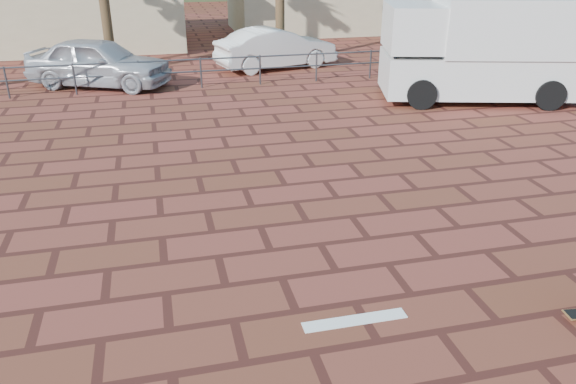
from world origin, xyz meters
name	(u,v)px	position (x,y,z in m)	size (l,w,h in m)	color
ground	(282,278)	(0.00, 0.00, 0.00)	(120.00, 120.00, 0.00)	brown
paint_stripe	(355,320)	(0.70, -1.20, 0.00)	(1.40, 0.22, 0.01)	white
guardrail	(201,67)	(0.00, 12.00, 0.68)	(24.06, 0.06, 1.00)	#47494F
campervan	(485,47)	(8.23, 8.48, 1.60)	(6.31, 3.89, 3.05)	silver
car_silver	(99,62)	(-3.29, 13.00, 0.81)	(1.91, 4.75, 1.62)	#ADAEB5
car_white	(276,48)	(3.12, 14.52, 0.76)	(1.61, 4.61, 1.52)	white
street_sign	(520,32)	(11.83, 12.00, 1.43)	(0.41, 0.14, 2.05)	gray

